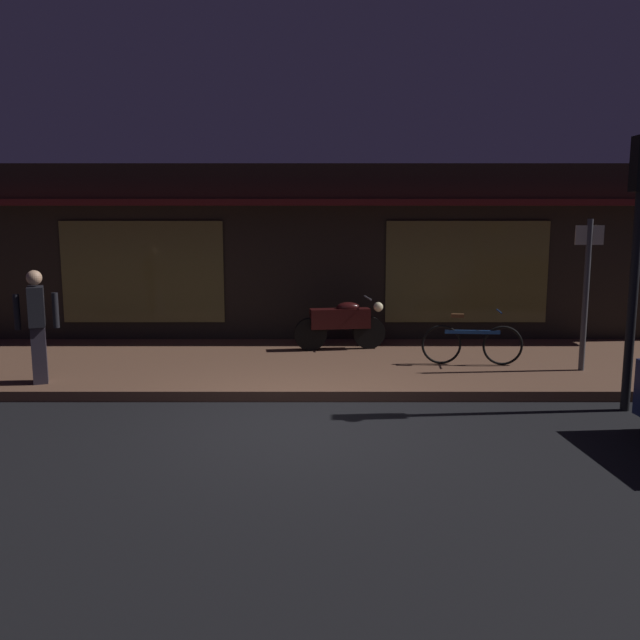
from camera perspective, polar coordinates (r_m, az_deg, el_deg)
ground_plane at (r=8.36m, az=-1.92°, el=-9.04°), size 60.00×60.00×0.00m
sidewalk_slab at (r=11.23m, az=-1.36°, el=-3.93°), size 18.00×4.00×0.15m
storefront_building at (r=14.35m, az=-1.02°, el=5.87°), size 18.00×3.30×3.60m
motorcycle at (r=12.09m, az=2.09°, el=-0.25°), size 1.70×0.57×0.97m
bicycle_parked at (r=11.14m, az=13.24°, el=-2.00°), size 1.66×0.42×0.91m
person_photographer at (r=10.44m, az=-23.17°, el=-0.32°), size 0.60×0.43×1.67m
sign_post at (r=11.13m, az=22.33°, el=2.77°), size 0.44×0.09×2.40m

